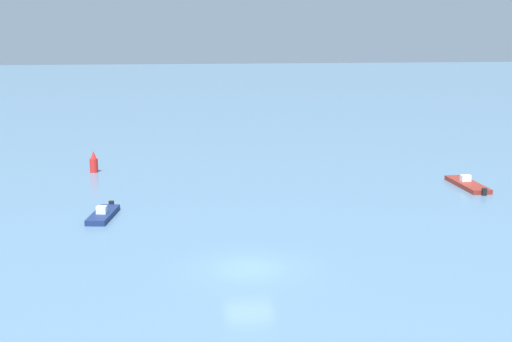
{
  "coord_description": "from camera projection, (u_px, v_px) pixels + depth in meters",
  "views": [
    {
      "loc": [
        -3.8,
        -34.58,
        12.48
      ],
      "look_at": [
        2.68,
        19.13,
        1.2
      ],
      "focal_mm": 49.07,
      "sensor_mm": 36.0,
      "label": 1
    }
  ],
  "objects": [
    {
      "name": "fishing_skiff",
      "position": [
        103.0,
        214.0,
        46.31
      ],
      "size": [
        1.96,
        4.6,
        0.86
      ],
      "color": "navy",
      "rests_on": "ground"
    },
    {
      "name": "channel_buoy_red",
      "position": [
        94.0,
        163.0,
        60.48
      ],
      "size": [
        0.7,
        0.7,
        1.9
      ],
      "color": "red",
      "rests_on": "ground"
    },
    {
      "name": "ground_plane",
      "position": [
        249.0,
        269.0,
        36.61
      ],
      "size": [
        400.0,
        400.0,
        0.0
      ],
      "primitive_type": "plane",
      "color": "slate"
    },
    {
      "name": "small_motorboat",
      "position": [
        468.0,
        184.0,
        55.12
      ],
      "size": [
        1.61,
        5.83,
        0.86
      ],
      "color": "maroon",
      "rests_on": "ground"
    }
  ]
}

